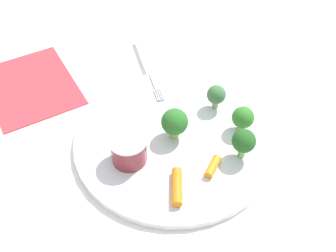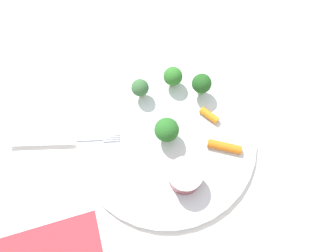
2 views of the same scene
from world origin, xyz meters
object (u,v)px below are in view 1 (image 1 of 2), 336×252
Objects in this scene: sauce_cup at (129,150)px; broccoli_floret_0 at (174,122)px; broccoli_floret_2 at (244,142)px; broccoli_floret_3 at (216,95)px; fork at (148,67)px; plate at (174,139)px; napkin at (31,85)px; broccoli_floret_1 at (242,117)px; carrot_stick_0 at (177,187)px; carrot_stick_1 at (213,166)px.

broccoli_floret_0 is (-0.04, 0.07, 0.01)m from sauce_cup.
broccoli_floret_2 is 1.16× the size of broccoli_floret_3.
fork is at bearing -152.58° from broccoli_floret_2.
broccoli_floret_2 is (0.01, 0.16, 0.01)m from sauce_cup.
broccoli_floret_0 is (-0.00, -0.00, 0.04)m from plate.
broccoli_floret_0 is at bearing -95.28° from plate.
napkin is (-0.16, -0.23, -0.00)m from plate.
broccoli_floret_1 reaches higher than plate.
sauce_cup is 1.24× the size of broccoli_floret_3.
napkin is (-0.16, -0.33, -0.04)m from broccoli_floret_1.
broccoli_floret_2 is at bearing -13.48° from broccoli_floret_1.
broccoli_floret_0 is at bearing -54.21° from broccoli_floret_3.
carrot_stick_0 is 0.34m from napkin.
broccoli_floret_3 is at bearing 40.15° from fork.
carrot_stick_0 is 0.06m from carrot_stick_1.
napkin is at bearing -124.46° from broccoli_floret_0.
napkin is at bearing -124.38° from plate.
broccoli_floret_2 is (0.05, 0.09, 0.04)m from plate.
napkin is (-0.16, -0.23, -0.04)m from broccoli_floret_0.
broccoli_floret_3 is (-0.05, 0.07, 0.03)m from plate.
broccoli_floret_2 is at bearing 60.81° from plate.
napkin is at bearing -140.20° from sauce_cup.
carrot_stick_1 is (0.03, 0.11, -0.01)m from sauce_cup.
napkin is at bearing -115.01° from broccoli_floret_1.
plate is 6.99× the size of broccoli_floret_1.
broccoli_floret_1 is 0.05m from broccoli_floret_2.
carrot_stick_1 reaches higher than napkin.
broccoli_floret_0 reaches higher than fork.
broccoli_floret_0 is 0.09m from carrot_stick_1.
sauce_cup is 0.95× the size of carrot_stick_0.
broccoli_floret_3 is 1.22× the size of carrot_stick_1.
broccoli_floret_0 reaches higher than broccoli_floret_3.
napkin is at bearing -108.95° from broccoli_floret_3.
broccoli_floret_1 reaches higher than napkin.
sauce_cup is 0.28× the size of fork.
plate is at bearing -88.58° from broccoli_floret_1.
carrot_stick_1 is (0.12, -0.03, -0.02)m from broccoli_floret_3.
fork is at bearing 92.99° from napkin.
carrot_stick_1 is 0.19× the size of napkin.
sauce_cup is 0.29× the size of napkin.
carrot_stick_0 is at bearing -65.14° from broccoli_floret_2.
fork is at bearing 167.44° from sauce_cup.
broccoli_floret_2 is 0.25m from fork.
sauce_cup is 0.09m from carrot_stick_0.
broccoli_floret_2 is (0.05, 0.09, 0.00)m from broccoli_floret_0.
broccoli_floret_2 is 0.39m from napkin.
plate is 7.10× the size of broccoli_floret_3.
sauce_cup is 0.12m from carrot_stick_1.
broccoli_floret_1 and broccoli_floret_3 have the same top height.
sauce_cup reaches higher than napkin.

